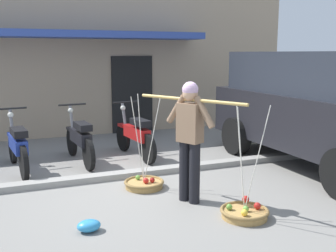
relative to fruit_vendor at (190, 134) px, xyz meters
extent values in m
plane|color=gray|center=(-0.37, 0.73, -0.98)|extent=(90.00, 90.00, 0.00)
cube|color=gray|center=(-0.37, 1.43, -0.93)|extent=(20.00, 0.24, 0.10)
cylinder|color=black|center=(-0.04, 0.08, -0.55)|extent=(0.15, 0.15, 0.86)
cylinder|color=black|center=(0.04, -0.08, -0.55)|extent=(0.15, 0.15, 0.86)
cube|color=#84664C|center=(0.00, 0.00, 0.15)|extent=(0.33, 0.39, 0.54)
sphere|color=tan|center=(0.00, 0.00, 0.56)|extent=(0.21, 0.21, 0.21)
sphere|color=#D1A8CC|center=(0.00, 0.00, 0.61)|extent=(0.22, 0.22, 0.22)
cylinder|color=#84664C|center=(-0.11, 0.21, 0.32)|extent=(0.23, 0.34, 0.43)
cylinder|color=#84664C|center=(0.11, -0.21, 0.32)|extent=(0.23, 0.34, 0.43)
cylinder|color=tan|center=(0.00, 0.00, 0.47)|extent=(0.85, 1.61, 0.04)
cylinder|color=#B2894C|center=(-0.41, 0.79, -0.93)|extent=(0.58, 0.58, 0.09)
torus|color=olive|center=(-0.41, 0.79, -0.88)|extent=(0.62, 0.62, 0.05)
sphere|color=#AB1F1B|center=(-0.29, 0.73, -0.85)|extent=(0.08, 0.08, 0.08)
sphere|color=red|center=(-0.40, 0.72, -0.84)|extent=(0.09, 0.09, 0.09)
sphere|color=#6DA940|center=(-0.46, 0.95, -0.85)|extent=(0.08, 0.08, 0.08)
cylinder|color=silver|center=(-0.41, 0.93, -0.21)|extent=(0.01, 0.28, 1.36)
cylinder|color=silver|center=(-0.52, 0.73, -0.21)|extent=(0.24, 0.15, 1.36)
cylinder|color=silver|center=(-0.29, 0.73, -0.21)|extent=(0.24, 0.15, 1.36)
cylinder|color=#B2894C|center=(0.41, -0.79, -0.93)|extent=(0.58, 0.58, 0.09)
torus|color=olive|center=(0.41, -0.79, -0.88)|extent=(0.62, 0.62, 0.05)
sphere|color=#76B645|center=(0.41, -0.82, -0.85)|extent=(0.08, 0.08, 0.08)
sphere|color=#63993A|center=(0.24, -0.69, -0.85)|extent=(0.08, 0.08, 0.08)
sphere|color=yellow|center=(0.32, -0.93, -0.85)|extent=(0.08, 0.08, 0.08)
sphere|color=red|center=(0.59, -0.81, -0.84)|extent=(0.09, 0.09, 0.09)
sphere|color=#AE201B|center=(0.50, -0.67, -0.79)|extent=(0.09, 0.09, 0.09)
cylinder|color=silver|center=(0.41, -0.66, -0.21)|extent=(0.01, 0.28, 1.36)
cylinder|color=silver|center=(0.29, -0.86, -0.21)|extent=(0.24, 0.15, 1.36)
cylinder|color=silver|center=(0.52, -0.86, -0.21)|extent=(0.24, 0.15, 1.36)
cylinder|color=black|center=(-2.25, 3.14, -0.69)|extent=(0.15, 0.59, 0.58)
cylinder|color=black|center=(-2.11, 1.91, -0.69)|extent=(0.15, 0.59, 0.58)
cube|color=navy|center=(-2.25, 3.14, -0.43)|extent=(0.17, 0.29, 0.06)
cube|color=navy|center=(-2.17, 2.43, -0.47)|extent=(0.30, 0.92, 0.24)
cube|color=black|center=(-2.15, 2.25, -0.23)|extent=(0.28, 0.58, 0.12)
cylinder|color=slate|center=(-2.24, 3.04, -0.30)|extent=(0.09, 0.30, 0.76)
cylinder|color=black|center=(-2.23, 2.96, 0.09)|extent=(0.54, 0.10, 0.04)
sphere|color=silver|center=(-2.25, 3.12, -0.05)|extent=(0.11, 0.11, 0.11)
cylinder|color=black|center=(-1.12, 3.31, -0.69)|extent=(0.13, 0.58, 0.58)
cylinder|color=black|center=(-1.01, 2.08, -0.69)|extent=(0.13, 0.58, 0.58)
cube|color=black|center=(-1.12, 3.31, -0.43)|extent=(0.16, 0.29, 0.06)
cube|color=black|center=(-1.06, 2.59, -0.47)|extent=(0.28, 0.91, 0.24)
cube|color=black|center=(-1.04, 2.41, -0.23)|extent=(0.27, 0.58, 0.12)
cylinder|color=slate|center=(-1.11, 3.21, -0.30)|extent=(0.09, 0.30, 0.76)
cylinder|color=black|center=(-1.10, 3.13, 0.09)|extent=(0.54, 0.08, 0.04)
sphere|color=silver|center=(-1.12, 3.29, -0.05)|extent=(0.11, 0.11, 0.11)
cylinder|color=black|center=(-0.03, 3.30, -0.69)|extent=(0.14, 0.59, 0.58)
cylinder|color=black|center=(0.11, 2.07, -0.69)|extent=(0.14, 0.59, 0.58)
cube|color=red|center=(-0.03, 3.30, -0.43)|extent=(0.17, 0.29, 0.06)
cube|color=red|center=(0.05, 2.59, -0.47)|extent=(0.30, 0.92, 0.24)
cube|color=black|center=(0.07, 2.41, -0.23)|extent=(0.28, 0.58, 0.12)
cylinder|color=slate|center=(-0.02, 3.20, -0.30)|extent=(0.09, 0.30, 0.76)
cylinder|color=black|center=(-0.01, 3.12, 0.09)|extent=(0.54, 0.10, 0.04)
sphere|color=silver|center=(-0.03, 3.28, -0.05)|extent=(0.11, 0.11, 0.11)
cube|color=black|center=(3.03, 0.70, -0.12)|extent=(1.92, 4.71, 0.96)
cube|color=#282D38|center=(3.03, 0.85, 0.74)|extent=(1.73, 3.67, 0.76)
cylinder|color=black|center=(3.97, 2.16, -0.60)|extent=(0.26, 0.76, 0.76)
cylinder|color=black|center=(2.07, 2.15, -0.60)|extent=(0.26, 0.76, 0.76)
cube|color=tan|center=(-1.16, 7.77, 1.12)|extent=(13.00, 5.00, 4.20)
cube|color=#334CA3|center=(-1.16, 4.77, 1.52)|extent=(7.15, 1.00, 0.16)
cube|color=black|center=(0.79, 5.25, 0.02)|extent=(1.10, 0.06, 2.00)
ellipsoid|color=#3393D1|center=(-1.52, -0.46, -0.91)|extent=(0.28, 0.22, 0.14)
camera|label=1|loc=(-2.34, -4.97, 1.09)|focal=43.41mm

